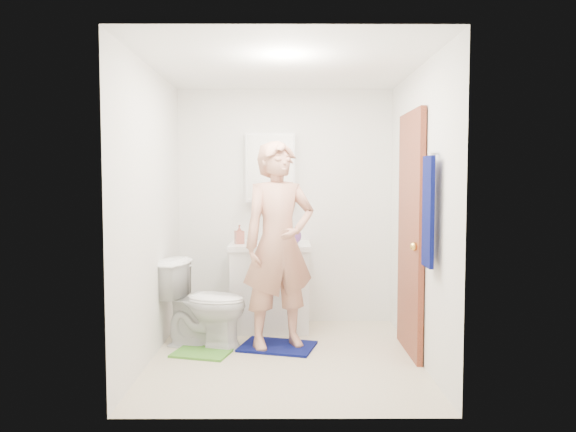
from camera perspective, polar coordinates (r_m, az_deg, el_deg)
The scene contains 22 objects.
floor at distance 4.82m, azimuth -0.30°, elevation -14.27°, with size 2.20×2.40×0.02m, color beige.
ceiling at distance 4.68m, azimuth -0.31°, elevation 15.19°, with size 2.20×2.40×0.02m, color white.
wall_back at distance 5.80m, azimuth -0.29°, elevation 0.96°, with size 2.20×0.02×2.40m, color silver.
wall_front at distance 3.39m, azimuth -0.33°, elevation -1.03°, with size 2.20×0.02×2.40m, color silver.
wall_left at distance 4.73m, azimuth -13.88°, elevation 0.22°, with size 0.02×2.40×2.40m, color silver.
wall_right at distance 4.73m, azimuth 13.29°, elevation 0.23°, with size 0.02×2.40×2.40m, color silver.
vanity_cabinet at distance 5.61m, azimuth -1.83°, elevation -7.38°, with size 0.75×0.55×0.80m, color white.
countertop at distance 5.54m, azimuth -1.84°, elevation -3.06°, with size 0.79×0.59×0.05m, color white.
sink_basin at distance 5.54m, azimuth -1.84°, elevation -2.91°, with size 0.40×0.40×0.03m, color white.
faucet at distance 5.71m, azimuth -1.79°, elevation -2.00°, with size 0.03×0.03×0.12m, color silver.
medicine_cabinet at distance 5.73m, azimuth -1.79°, elevation 4.93°, with size 0.50×0.12×0.70m, color white.
mirror_panel at distance 5.67m, azimuth -1.81°, elevation 4.94°, with size 0.46×0.01×0.66m, color white.
door at distance 4.87m, azimuth 12.33°, elevation -1.72°, with size 0.05×0.80×2.05m, color brown.
door_knob at distance 4.56m, azimuth 12.70°, elevation -3.04°, with size 0.07×0.07×0.07m, color gold.
towel at distance 4.15m, azimuth 14.06°, elevation 0.43°, with size 0.03×0.24×0.80m, color #080E51.
towel_hook at distance 4.16m, azimuth 14.69°, elevation 6.22°, with size 0.02×0.02×0.06m, color silver.
toilet at distance 5.09m, azimuth -8.47°, elevation -8.74°, with size 0.43×0.76×0.77m, color white.
bath_mat at distance 5.07m, azimuth -1.07°, elevation -13.11°, with size 0.63×0.45×0.02m, color #080E51.
green_rug at distance 4.98m, azimuth -8.61°, elevation -13.49°, with size 0.47×0.40×0.02m, color #4E9331.
soap_dispenser at distance 5.52m, azimuth -4.97°, elevation -1.86°, with size 0.08×0.09×0.19m, color #AA5C4F.
toothbrush_cup at distance 5.59m, azimuth 0.71°, elevation -2.21°, with size 0.13×0.13×0.10m, color #6D3F8C.
man at distance 4.87m, azimuth -0.93°, elevation -2.91°, with size 0.65×0.43×1.79m, color tan.
Camera 1 is at (0.01, -4.59, 1.48)m, focal length 35.00 mm.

